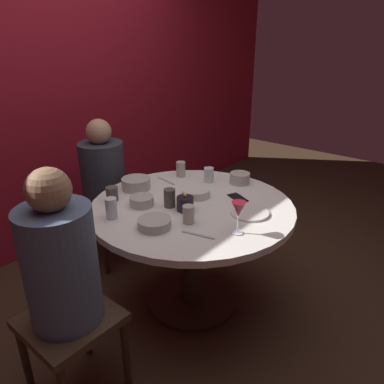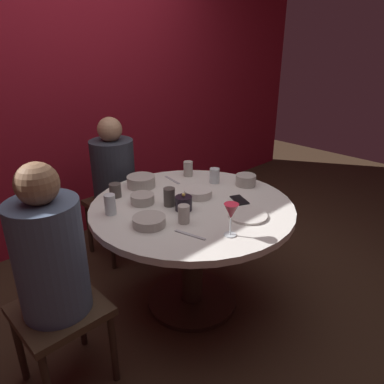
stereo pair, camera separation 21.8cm
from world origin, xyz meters
TOP-DOWN VIEW (x-y plane):
  - ground_plane at (0.00, 0.00)m, footprint 8.00×8.00m
  - back_wall at (0.00, 1.45)m, footprint 6.00×0.10m
  - dining_table at (0.00, 0.00)m, footprint 1.23×1.23m
  - seated_diner_left at (-0.89, 0.00)m, footprint 0.40×0.40m
  - seated_diner_back at (0.00, 0.87)m, footprint 0.40×0.40m
  - candle_holder at (-0.09, -0.02)m, footprint 0.10×0.10m
  - wine_glass at (-0.12, -0.41)m, footprint 0.08×0.08m
  - dinner_plate at (0.11, -0.34)m, footprint 0.22×0.22m
  - cell_phone at (0.25, -0.17)m, footprint 0.12×0.16m
  - bowl_serving_large at (0.48, -0.03)m, footprint 0.14×0.14m
  - bowl_salad_center at (-0.35, -0.03)m, footprint 0.18×0.18m
  - bowl_small_white at (-0.20, 0.22)m, footprint 0.14×0.14m
  - bowl_sauce_side at (0.11, 0.06)m, footprint 0.18×0.18m
  - bowl_rice_portion at (-0.05, 0.44)m, footprint 0.19×0.19m
  - cup_near_candle at (-0.11, 0.08)m, footprint 0.07×0.07m
  - cup_by_left_diner at (-0.20, -0.14)m, footprint 0.06×0.06m
  - cup_by_right_diner at (-0.43, 0.23)m, footprint 0.06×0.06m
  - cup_center_front at (0.36, 0.15)m, footprint 0.07×0.07m
  - cup_far_edge at (0.32, 0.37)m, footprint 0.07×0.07m
  - cup_beside_wine at (-0.27, 0.42)m, footprint 0.07×0.07m
  - fork_near_plate at (-0.27, -0.27)m, footprint 0.06×0.18m
  - knife_near_plate at (0.18, 0.38)m, footprint 0.04×0.18m

SIDE VIEW (x-z plane):
  - ground_plane at x=0.00m, z-range 0.00..0.00m
  - dining_table at x=0.00m, z-range 0.20..0.93m
  - seated_diner_back at x=0.00m, z-range 0.14..1.27m
  - fork_near_plate at x=-0.27m, z-range 0.73..0.73m
  - knife_near_plate at x=0.18m, z-range 0.73..0.73m
  - cell_phone at x=0.25m, z-range 0.73..0.74m
  - dinner_plate at x=0.11m, z-range 0.73..0.74m
  - seated_diner_left at x=-0.89m, z-range 0.14..1.34m
  - bowl_sauce_side at x=0.11m, z-range 0.73..0.78m
  - bowl_salad_center at x=-0.35m, z-range 0.73..0.78m
  - bowl_small_white at x=-0.20m, z-range 0.73..0.79m
  - bowl_serving_large at x=0.48m, z-range 0.73..0.80m
  - bowl_rice_portion at x=-0.05m, z-range 0.73..0.80m
  - candle_holder at x=-0.09m, z-range 0.72..0.82m
  - cup_beside_wine at x=-0.27m, z-range 0.73..0.82m
  - cup_by_left_diner at x=-0.20m, z-range 0.73..0.83m
  - cup_center_front at x=0.36m, z-range 0.73..0.83m
  - cup_far_edge at x=0.32m, z-range 0.73..0.84m
  - cup_near_candle at x=-0.11m, z-range 0.73..0.84m
  - cup_by_right_diner at x=-0.43m, z-range 0.73..0.85m
  - wine_glass at x=-0.12m, z-range 0.77..0.94m
  - back_wall at x=0.00m, z-range 0.00..2.60m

